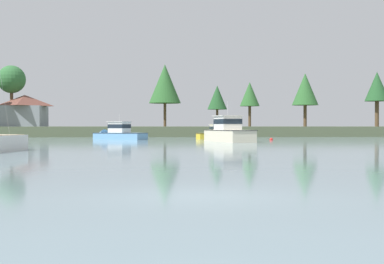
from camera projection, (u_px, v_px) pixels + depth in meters
name	position (u px, v px, depth m)	size (l,w,h in m)	color
ground_plane	(200.00, 195.00, 13.60)	(400.00, 400.00, 0.00)	gray
far_shore_bank	(167.00, 130.00, 114.27)	(171.48, 59.21, 1.68)	#4C563D
cruiser_cream	(226.00, 136.00, 60.91)	(5.37, 10.15, 5.64)	beige
cruiser_skyblue	(115.00, 135.00, 71.37)	(8.36, 6.38, 4.35)	#669ECC
cruiser_yellow	(221.00, 136.00, 72.22)	(6.60, 3.32, 3.38)	gold
mooring_buoy_red	(271.00, 140.00, 66.78)	(0.44, 0.44, 0.49)	red
shore_tree_far_right	(305.00, 89.00, 104.85)	(5.18, 5.18, 10.58)	brown
shore_tree_far_left	(217.00, 98.00, 100.33)	(3.71, 3.71, 7.80)	brown
shore_tree_inland_a	(377.00, 87.00, 96.87)	(4.41, 4.41, 10.06)	brown
shore_tree_left	(250.00, 94.00, 117.39)	(4.39, 4.39, 9.89)	brown
shore_tree_inland_b	(11.00, 80.00, 111.52)	(5.86, 5.86, 12.88)	brown
shore_tree_inland_c	(165.00, 84.00, 115.77)	(6.95, 6.95, 13.61)	brown
cottage_near_water	(25.00, 110.00, 111.44)	(8.68, 9.14, 6.65)	gray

